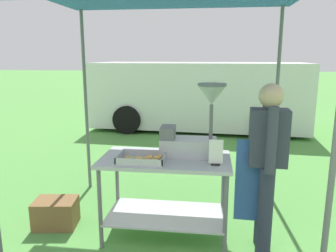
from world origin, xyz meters
TOP-DOWN VIEW (x-y plane):
  - ground_plane at (0.00, 6.00)m, footprint 70.00×70.00m
  - donut_cart at (-0.29, 1.28)m, footprint 1.29×0.69m
  - donut_tray at (-0.49, 1.14)m, footprint 0.45×0.32m
  - donut_fryer at (-0.02, 1.38)m, footprint 0.64×0.28m
  - menu_sign at (0.20, 1.12)m, footprint 0.13×0.05m
  - vendor at (0.67, 1.18)m, footprint 0.46×0.53m
  - supply_crate at (-1.52, 1.33)m, footprint 0.49×0.38m
  - van_white at (-0.14, 6.63)m, footprint 5.38×2.34m

SIDE VIEW (x-z plane):
  - ground_plane at x=0.00m, z-range 0.00..0.00m
  - supply_crate at x=-1.52m, z-range 0.00..0.30m
  - donut_cart at x=-0.29m, z-range 0.19..1.05m
  - donut_tray at x=-0.49m, z-range 0.84..0.91m
  - van_white at x=-0.14m, z-range 0.03..1.72m
  - vendor at x=0.67m, z-range 0.10..1.71m
  - menu_sign at x=0.20m, z-range 0.84..1.08m
  - donut_fryer at x=-0.02m, z-range 0.76..1.49m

